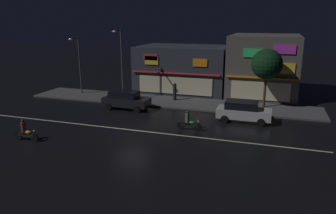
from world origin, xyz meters
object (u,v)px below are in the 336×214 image
traffic_cone (138,106)px  streetlamp_mid (121,59)px  parked_car_near_kerb (243,111)px  parked_car_trailing (126,100)px  pedestrian_on_sidewalk (175,92)px  motorcycle_following (25,132)px  streetlamp_west (78,60)px  motorcycle_lead (189,122)px

traffic_cone → streetlamp_mid: bearing=139.7°
streetlamp_mid → traffic_cone: bearing=-40.3°
parked_car_near_kerb → parked_car_trailing: 10.75m
pedestrian_on_sidewalk → parked_car_near_kerb: pedestrian_on_sidewalk is taller
motorcycle_following → traffic_cone: 10.89m
traffic_cone → parked_car_trailing: bearing=-156.9°
streetlamp_west → parked_car_trailing: 8.79m
pedestrian_on_sidewalk → motorcycle_following: bearing=42.0°
streetlamp_west → parked_car_near_kerb: size_ratio=1.42×
parked_car_near_kerb → parked_car_trailing: (-10.73, 0.53, 0.00)m
streetlamp_west → motorcycle_following: size_ratio=3.21×
streetlamp_west → streetlamp_mid: size_ratio=0.87×
streetlamp_mid → parked_car_trailing: 4.78m
streetlamp_west → motorcycle_following: (4.32, -13.47, -3.17)m
pedestrian_on_sidewalk → motorcycle_following: size_ratio=0.97×
streetlamp_west → parked_car_near_kerb: (18.08, -4.36, -2.94)m
parked_car_near_kerb → parked_car_trailing: size_ratio=1.00×
streetlamp_mid → motorcycle_lead: (8.86, -6.90, -3.64)m
traffic_cone → streetlamp_west: bearing=158.1°
streetlamp_mid → motorcycle_lead: bearing=-37.9°
pedestrian_on_sidewalk → motorcycle_following: (-6.49, -13.78, -0.36)m
parked_car_near_kerb → motorcycle_following: bearing=33.5°
parked_car_trailing → motorcycle_lead: bearing=-29.8°
pedestrian_on_sidewalk → streetlamp_mid: bearing=-9.1°
streetlamp_west → motorcycle_lead: 16.74m
traffic_cone → motorcycle_following: bearing=-112.0°
pedestrian_on_sidewalk → motorcycle_lead: bearing=91.0°
motorcycle_following → streetlamp_mid: bearing=-100.1°
streetlamp_mid → motorcycle_following: 13.08m
motorcycle_lead → motorcycle_following: (-10.10, -5.59, 0.00)m
parked_car_near_kerb → motorcycle_following: 16.50m
pedestrian_on_sidewalk → parked_car_near_kerb: 8.63m
parked_car_trailing → streetlamp_west: bearing=152.5°
streetlamp_mid → pedestrian_on_sidewalk: (5.24, 1.28, -3.28)m
motorcycle_following → streetlamp_west: bearing=-76.6°
parked_car_near_kerb → parked_car_trailing: same height
streetlamp_mid → parked_car_trailing: size_ratio=1.63×
pedestrian_on_sidewalk → motorcycle_lead: 8.95m
streetlamp_west → motorcycle_following: streetlamp_west is taller
motorcycle_lead → traffic_cone: motorcycle_lead is taller
parked_car_near_kerb → motorcycle_lead: 5.08m
streetlamp_west → parked_car_trailing: bearing=-27.5°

